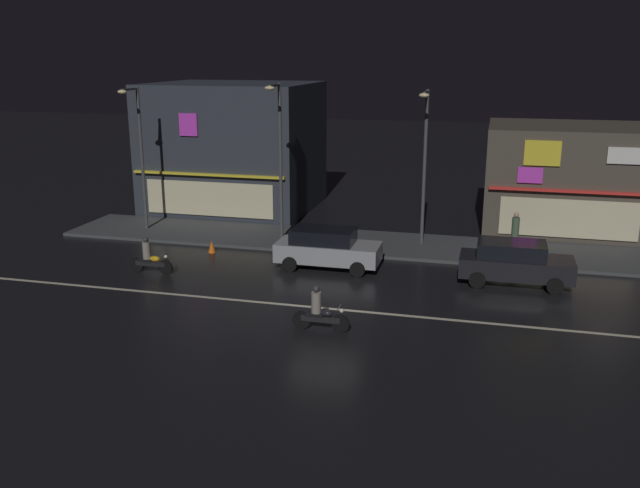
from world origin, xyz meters
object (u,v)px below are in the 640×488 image
streetlamp_mid (279,150)px  streetlamp_east (424,155)px  pedestrian_on_sidewalk (515,235)px  motorcycle_lead (319,312)px  motorcycle_following (149,258)px  traffic_cone (212,247)px  parked_car_near_kerb (515,262)px  streetlamp_west (139,147)px  parked_car_trailing (327,248)px

streetlamp_mid → streetlamp_east: (6.55, 0.84, -0.13)m
pedestrian_on_sidewalk → streetlamp_east: bearing=-50.5°
pedestrian_on_sidewalk → motorcycle_lead: pedestrian_on_sidewalk is taller
motorcycle_following → traffic_cone: bearing=66.3°
parked_car_near_kerb → motorcycle_lead: parked_car_near_kerb is taller
streetlamp_mid → parked_car_near_kerb: size_ratio=1.69×
streetlamp_west → streetlamp_mid: 7.22m
streetlamp_east → pedestrian_on_sidewalk: 5.30m
motorcycle_following → traffic_cone: size_ratio=3.45×
pedestrian_on_sidewalk → parked_car_near_kerb: 3.48m
streetlamp_east → parked_car_trailing: size_ratio=1.63×
pedestrian_on_sidewalk → motorcycle_following: bearing=-17.5°
streetlamp_mid → parked_car_trailing: (3.08, -3.26, -3.55)m
streetlamp_mid → parked_car_near_kerb: streetlamp_mid is taller
streetlamp_east → traffic_cone: streetlamp_east is taller
streetlamp_mid → motorcycle_lead: streetlamp_mid is taller
motorcycle_lead → motorcycle_following: size_ratio=1.00×
motorcycle_following → parked_car_trailing: bearing=17.0°
pedestrian_on_sidewalk → motorcycle_lead: size_ratio=1.02×
streetlamp_mid → pedestrian_on_sidewalk: streetlamp_mid is taller
pedestrian_on_sidewalk → traffic_cone: size_ratio=3.51×
parked_car_trailing → traffic_cone: size_ratio=7.82×
pedestrian_on_sidewalk → parked_car_trailing: 8.28m
streetlamp_west → streetlamp_east: size_ratio=1.00×
streetlamp_east → parked_car_trailing: 6.37m
parked_car_near_kerb → parked_car_trailing: size_ratio=1.00×
parked_car_trailing → motorcycle_following: (-6.84, -2.51, -0.24)m
streetlamp_mid → motorcycle_following: (-3.76, -5.77, -3.78)m
streetlamp_east → pedestrian_on_sidewalk: size_ratio=3.63×
streetlamp_mid → motorcycle_following: 7.86m
parked_car_trailing → traffic_cone: parked_car_trailing is taller
streetlamp_west → pedestrian_on_sidewalk: (17.89, -0.17, -3.23)m
streetlamp_mid → streetlamp_west: bearing=178.3°
streetlamp_mid → pedestrian_on_sidewalk: bearing=0.2°
parked_car_near_kerb → parked_car_trailing: bearing=-1.4°
motorcycle_following → streetlamp_east: bearing=29.5°
streetlamp_mid → parked_car_trailing: bearing=-46.6°
motorcycle_lead → parked_car_trailing: bearing=-76.2°
traffic_cone → streetlamp_mid: bearing=43.6°
streetlamp_mid → motorcycle_following: streetlamp_mid is taller
pedestrian_on_sidewalk → traffic_cone: bearing=-29.1°
streetlamp_mid → parked_car_trailing: streetlamp_mid is taller
streetlamp_east → motorcycle_lead: size_ratio=3.69×
streetlamp_east → pedestrian_on_sidewalk: streetlamp_east is taller
pedestrian_on_sidewalk → parked_car_near_kerb: bearing=49.7°
parked_car_trailing → traffic_cone: (-5.56, 0.89, -0.59)m
parked_car_trailing → motorcycle_lead: (1.37, -6.61, -0.24)m
motorcycle_lead → traffic_cone: bearing=-45.1°
pedestrian_on_sidewalk → parked_car_near_kerb: size_ratio=0.45×
parked_car_near_kerb → motorcycle_following: (-14.38, -2.33, -0.24)m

